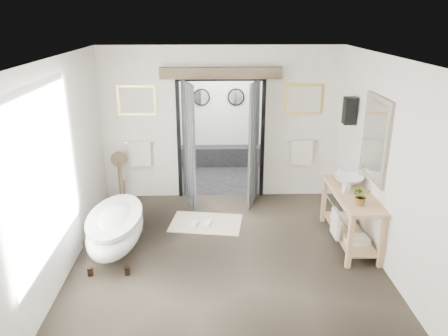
{
  "coord_description": "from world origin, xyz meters",
  "views": [
    {
      "loc": [
        -0.19,
        -5.54,
        3.45
      ],
      "look_at": [
        0.0,
        0.6,
        1.25
      ],
      "focal_mm": 35.0,
      "sensor_mm": 36.0,
      "label": 1
    }
  ],
  "objects_px": {
    "rug": "(206,223)",
    "basin": "(349,181)",
    "clawfoot_tub": "(116,228)",
    "vanity": "(350,213)"
  },
  "relations": [
    {
      "from": "clawfoot_tub",
      "to": "rug",
      "type": "height_order",
      "value": "clawfoot_tub"
    },
    {
      "from": "rug",
      "to": "basin",
      "type": "bearing_deg",
      "value": -10.92
    },
    {
      "from": "vanity",
      "to": "basin",
      "type": "relative_size",
      "value": 3.43
    },
    {
      "from": "clawfoot_tub",
      "to": "basin",
      "type": "distance_m",
      "value": 3.68
    },
    {
      "from": "rug",
      "to": "basin",
      "type": "xyz_separation_m",
      "value": [
        2.27,
        -0.44,
        0.92
      ]
    },
    {
      "from": "rug",
      "to": "basin",
      "type": "height_order",
      "value": "basin"
    },
    {
      "from": "vanity",
      "to": "basin",
      "type": "bearing_deg",
      "value": 84.08
    },
    {
      "from": "rug",
      "to": "clawfoot_tub",
      "type": "bearing_deg",
      "value": -145.54
    },
    {
      "from": "rug",
      "to": "vanity",
      "type": "bearing_deg",
      "value": -17.8
    },
    {
      "from": "basin",
      "to": "rug",
      "type": "bearing_deg",
      "value": 166.58
    }
  ]
}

